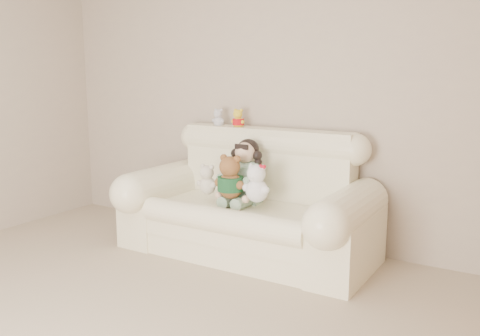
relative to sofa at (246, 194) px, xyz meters
name	(u,v)px	position (x,y,z in m)	size (l,w,h in m)	color
wall_back	(264,95)	(-0.11, 0.50, 0.78)	(4.50, 4.50, 0.00)	#B09D8C
sofa	(246,194)	(0.00, 0.00, 0.00)	(2.10, 0.95, 1.03)	#FFF7CD
seated_child	(246,171)	(-0.05, 0.08, 0.18)	(0.33, 0.40, 0.55)	#286B38
brown_teddy	(230,173)	(-0.07, -0.13, 0.19)	(0.27, 0.21, 0.42)	brown
white_cat	(257,179)	(0.17, -0.12, 0.17)	(0.23, 0.18, 0.36)	white
cream_teddy	(207,177)	(-0.31, -0.11, 0.13)	(0.19, 0.15, 0.30)	silver
yellow_mini_bear	(238,117)	(-0.29, 0.34, 0.60)	(0.13, 0.10, 0.21)	yellow
grey_mini_plush	(219,116)	(-0.49, 0.34, 0.59)	(0.13, 0.10, 0.20)	silver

